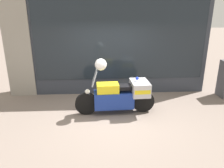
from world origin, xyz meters
name	(u,v)px	position (x,y,z in m)	size (l,w,h in m)	color
ground_plane	(112,117)	(0.00, 0.00, 0.00)	(60.00, 60.00, 0.00)	gray
shop_building	(96,38)	(-0.41, 2.00, 1.91)	(6.79, 0.55, 3.79)	#333842
window_display	(119,79)	(0.36, 2.03, 0.47)	(5.47, 0.30, 1.95)	slate
paramedic_motorcycle	(121,95)	(0.27, 0.27, 0.54)	(2.27, 0.76, 1.28)	black
white_helmet	(101,65)	(-0.28, 0.25, 1.44)	(0.32, 0.32, 0.32)	white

